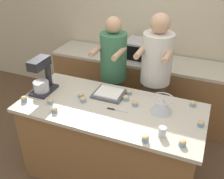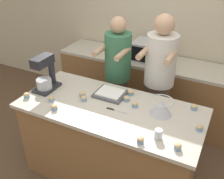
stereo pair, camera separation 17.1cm
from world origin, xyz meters
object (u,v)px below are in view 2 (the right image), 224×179
Objects in this scene: mixing_bowl at (161,107)px; cupcake_11 at (82,94)px; cupcake_0 at (84,98)px; cupcake_4 at (51,98)px; cupcake_6 at (27,95)px; cupcake_9 at (199,128)px; drinking_glass at (158,134)px; cupcake_7 at (140,140)px; cupcake_10 at (54,107)px; person_right at (158,84)px; cupcake_8 at (131,93)px; cupcake_3 at (127,98)px; cupcake_1 at (194,107)px; knife at (115,110)px; cupcake_2 at (178,146)px; person_left at (118,78)px; stand_mixer at (45,75)px; microwave_oven at (149,51)px; cupcake_5 at (135,104)px; baking_tray at (110,93)px.

cupcake_11 is at bearing -175.19° from mixing_bowl.
cupcake_4 is (-0.30, -0.16, 0.00)m from cupcake_0.
cupcake_6 is 1.00× the size of cupcake_9.
drinking_glass is 1.43× the size of cupcake_4.
drinking_glass reaches higher than cupcake_4.
cupcake_7 is 1.00× the size of cupcake_10.
cupcake_11 is at bearing -132.67° from person_right.
cupcake_8 is 1.00× the size of cupcake_11.
cupcake_11 is at bearing -163.94° from cupcake_3.
knife is at bearing -152.11° from cupcake_1.
cupcake_7 is (-0.30, -0.06, 0.00)m from cupcake_2.
drinking_glass is (0.86, -0.98, 0.12)m from person_left.
person_left is at bearing 53.55° from stand_mixer.
cupcake_10 is (-0.57, -0.60, 0.00)m from cupcake_8.
microwave_oven is 7.16× the size of cupcake_9.
cupcake_5 is at bearing 19.55° from cupcake_4.
cupcake_3 is at bearing -166.69° from cupcake_1.
cupcake_2 is 1.00× the size of cupcake_4.
cupcake_10 is at bearing -177.16° from drinking_glass.
knife is 3.47× the size of cupcake_3.
cupcake_0 is at bearing -177.66° from cupcake_9.
person_right reaches higher than drinking_glass.
cupcake_1 is 0.33m from cupcake_9.
cupcake_8 is (-0.68, 0.61, 0.00)m from cupcake_2.
cupcake_3 is 0.66m from cupcake_7.
cupcake_2 is 0.82m from cupcake_3.
cupcake_4 and cupcake_5 have the same top height.
cupcake_7 is 0.95m from cupcake_10.
cupcake_2 is 1.00× the size of cupcake_11.
cupcake_9 is (0.79, -0.28, 0.00)m from cupcake_8.
baking_tray is 5.20× the size of cupcake_8.
cupcake_8 is (0.98, 0.55, 0.00)m from cupcake_6.
cupcake_8 is at bearing 86.61° from knife.
cupcake_1 is 1.00× the size of cupcake_2.
person_right is 0.94m from cupcake_9.
knife is at bearing -65.95° from person_left.
cupcake_0 and cupcake_3 have the same top height.
cupcake_9 is at bearing 2.34° from cupcake_0.
baking_tray is at bearing -154.19° from cupcake_8.
cupcake_10 is (0.41, -0.05, 0.00)m from cupcake_6.
cupcake_2 is 1.00× the size of cupcake_3.
cupcake_8 and cupcake_11 have the same top height.
knife is at bearing -97.70° from cupcake_3.
cupcake_3 is 0.49m from cupcake_11.
person_right is 27.74× the size of cupcake_11.
baking_tray is at bearing 149.73° from cupcake_2.
person_left reaches higher than cupcake_7.
mixing_bowl is at bearing 104.07° from drinking_glass.
cupcake_0 is 1.00× the size of cupcake_4.
stand_mixer is at bearing -179.17° from cupcake_9.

